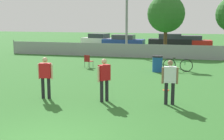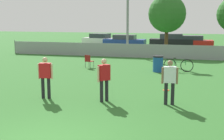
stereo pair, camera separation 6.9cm
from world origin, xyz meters
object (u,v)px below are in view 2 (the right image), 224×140
(frisbee_disc, at_px, (166,90))
(bicycle_sideline, at_px, (178,65))
(player_defender_red, at_px, (104,77))
(folding_chair_sideline, at_px, (89,60))
(parked_car_blue, at_px, (125,41))
(parked_car_red, at_px, (192,42))
(parked_car_dark, at_px, (171,41))
(player_thrower_red, at_px, (45,75))
(parked_car_white, at_px, (100,39))
(tree_near_pole, at_px, (167,14))
(player_receiver_white, at_px, (170,79))
(trash_bin, at_px, (158,64))

(frisbee_disc, distance_m, bicycle_sideline, 5.19)
(player_defender_red, bearing_deg, folding_chair_sideline, 60.65)
(frisbee_disc, distance_m, parked_car_blue, 21.33)
(parked_car_red, bearing_deg, parked_car_dark, -178.92)
(player_defender_red, height_order, frisbee_disc, player_defender_red)
(player_thrower_red, height_order, parked_car_white, player_thrower_red)
(player_defender_red, distance_m, parked_car_blue, 23.18)
(parked_car_dark, relative_size, parked_car_red, 1.03)
(folding_chair_sideline, bearing_deg, tree_near_pole, -94.47)
(parked_car_blue, distance_m, parked_car_red, 7.24)
(player_defender_red, xyz_separation_m, parked_car_blue, (-4.63, 22.71, -0.30))
(player_defender_red, height_order, player_receiver_white, same)
(folding_chair_sideline, xyz_separation_m, bicycle_sideline, (5.60, 0.10, -0.09))
(player_thrower_red, bearing_deg, trash_bin, 57.09)
(tree_near_pole, xyz_separation_m, parked_car_dark, (-0.09, 5.88, -2.81))
(bicycle_sideline, distance_m, parked_car_blue, 16.56)
(player_thrower_red, bearing_deg, parked_car_dark, 75.23)
(parked_car_dark, bearing_deg, frisbee_disc, -89.32)
(player_thrower_red, height_order, bicycle_sideline, player_thrower_red)
(bicycle_sideline, height_order, trash_bin, trash_bin)
(trash_bin, relative_size, parked_car_white, 0.22)
(parked_car_white, height_order, parked_car_red, parked_car_white)
(trash_bin, bearing_deg, tree_near_pole, 93.34)
(bicycle_sideline, height_order, parked_car_white, parked_car_white)
(player_defender_red, distance_m, frisbee_disc, 3.36)
(frisbee_disc, bearing_deg, parked_car_white, 114.85)
(tree_near_pole, distance_m, folding_chair_sideline, 11.04)
(folding_chair_sideline, relative_size, parked_car_dark, 0.18)
(player_receiver_white, height_order, trash_bin, player_receiver_white)
(frisbee_disc, bearing_deg, folding_chair_sideline, 136.95)
(parked_car_white, height_order, parked_car_blue, parked_car_white)
(player_receiver_white, relative_size, parked_car_blue, 0.36)
(frisbee_disc, relative_size, parked_car_white, 0.07)
(player_defender_red, bearing_deg, player_receiver_white, -48.30)
(player_receiver_white, height_order, frisbee_disc, player_receiver_white)
(parked_car_blue, bearing_deg, tree_near_pole, -45.38)
(player_thrower_red, relative_size, parked_car_blue, 0.36)
(player_thrower_red, distance_m, frisbee_disc, 5.24)
(player_thrower_red, bearing_deg, folding_chair_sideline, 89.37)
(player_thrower_red, height_order, parked_car_blue, player_thrower_red)
(folding_chair_sideline, bearing_deg, player_receiver_white, 144.97)
(player_defender_red, relative_size, trash_bin, 1.72)
(tree_near_pole, relative_size, frisbee_disc, 18.11)
(folding_chair_sideline, distance_m, parked_car_blue, 15.22)
(player_defender_red, height_order, parked_car_white, player_defender_red)
(player_thrower_red, xyz_separation_m, trash_bin, (3.43, 7.42, -0.47))
(player_thrower_red, relative_size, parked_car_dark, 0.35)
(parked_car_blue, bearing_deg, player_thrower_red, -83.87)
(bicycle_sideline, bearing_deg, player_receiver_white, -86.13)
(parked_car_blue, xyz_separation_m, parked_car_dark, (5.04, 0.62, 0.05))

